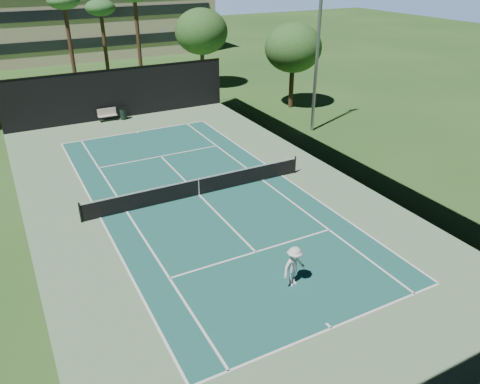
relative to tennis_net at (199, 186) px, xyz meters
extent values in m
plane|color=#2B541F|center=(0.00, 0.00, -0.56)|extent=(160.00, 160.00, 0.00)
cube|color=#678B61|center=(0.00, 0.00, -0.55)|extent=(18.00, 32.00, 0.01)
cube|color=#1C5A52|center=(0.00, 0.00, -0.55)|extent=(10.97, 23.77, 0.01)
cube|color=white|center=(0.00, -11.88, -0.54)|extent=(10.97, 0.10, 0.01)
cube|color=white|center=(0.00, 11.88, -0.54)|extent=(10.97, 0.10, 0.01)
cube|color=white|center=(0.00, -6.40, -0.54)|extent=(8.23, 0.10, 0.01)
cube|color=white|center=(0.00, 6.40, -0.54)|extent=(8.23, 0.10, 0.01)
cube|color=white|center=(-5.49, 0.00, -0.54)|extent=(0.10, 23.77, 0.01)
cube|color=white|center=(5.49, 0.00, -0.54)|extent=(0.10, 23.77, 0.01)
cube|color=white|center=(-4.12, 0.00, -0.54)|extent=(0.10, 23.77, 0.01)
cube|color=white|center=(4.12, 0.00, -0.54)|extent=(0.10, 23.77, 0.01)
cube|color=white|center=(0.00, 0.00, -0.54)|extent=(0.10, 12.80, 0.01)
cube|color=white|center=(0.00, -11.73, -0.54)|extent=(0.10, 0.30, 0.01)
cube|color=white|center=(0.00, 11.73, -0.54)|extent=(0.10, 0.30, 0.01)
cylinder|color=black|center=(-6.40, 0.00, -0.01)|extent=(0.10, 0.10, 1.10)
cylinder|color=black|center=(6.40, 0.00, -0.01)|extent=(0.10, 0.10, 1.10)
cube|color=black|center=(0.00, 0.00, -0.06)|extent=(12.80, 0.02, 0.92)
cube|color=white|center=(0.00, 0.00, 0.43)|extent=(12.80, 0.04, 0.07)
cube|color=white|center=(0.00, 0.00, -0.06)|extent=(0.05, 0.03, 0.92)
cube|color=black|center=(0.00, 16.00, 1.44)|extent=(18.00, 0.04, 4.00)
cube|color=black|center=(0.00, -16.00, 1.44)|extent=(18.00, 0.04, 4.00)
cube|color=black|center=(9.00, 0.00, 1.44)|extent=(0.04, 32.00, 4.00)
cube|color=black|center=(-9.00, 0.00, 1.44)|extent=(0.04, 32.00, 4.00)
cube|color=black|center=(0.00, 16.00, 3.44)|extent=(18.00, 0.06, 0.06)
imported|color=silver|center=(0.21, -9.11, 0.33)|extent=(1.26, 0.89, 1.77)
sphere|color=#BDD630|center=(-1.74, -12.12, -0.53)|extent=(0.06, 0.06, 0.06)
sphere|color=#CCE133|center=(-0.09, 0.67, -0.52)|extent=(0.08, 0.08, 0.08)
sphere|color=#B7CD2E|center=(-1.12, 1.90, -0.53)|extent=(0.06, 0.06, 0.06)
sphere|color=gold|center=(-4.04, 4.76, -0.52)|extent=(0.07, 0.07, 0.07)
cube|color=#C1B5A0|center=(-1.26, 15.57, -0.11)|extent=(1.50, 0.45, 0.05)
cube|color=beige|center=(-1.26, 15.77, 0.19)|extent=(1.50, 0.06, 0.55)
cube|color=black|center=(-1.86, 15.57, -0.35)|extent=(0.06, 0.40, 0.42)
cube|color=black|center=(-0.66, 15.57, -0.35)|extent=(0.06, 0.40, 0.42)
cylinder|color=black|center=(-0.02, 15.42, -0.11)|extent=(0.52, 0.52, 0.90)
cylinder|color=black|center=(-0.02, 15.42, 0.36)|extent=(0.56, 0.56, 0.05)
cylinder|color=#4F3121|center=(-2.00, 24.00, 3.72)|extent=(0.36, 0.36, 8.55)
ellipsoid|color=#397032|center=(-2.00, 24.00, 7.99)|extent=(2.80, 2.80, 1.54)
cylinder|color=#442F1D|center=(1.50, 26.00, 3.27)|extent=(0.36, 0.36, 7.65)
ellipsoid|color=#2A5E2A|center=(1.50, 26.00, 7.09)|extent=(2.80, 2.80, 1.54)
cylinder|color=#462E1E|center=(4.00, 23.00, 3.94)|extent=(0.36, 0.36, 9.00)
cylinder|color=#45321D|center=(10.00, 22.00, 1.20)|extent=(0.40, 0.40, 3.52)
ellipsoid|color=#2B5521|center=(10.00, 22.00, 4.88)|extent=(5.12, 5.12, 4.35)
cylinder|color=#45301D|center=(14.00, 12.00, 1.09)|extent=(0.40, 0.40, 3.30)
ellipsoid|color=#2C5822|center=(14.00, 12.00, 4.54)|extent=(4.80, 4.80, 4.08)
cube|color=beige|center=(0.00, 46.00, 3.44)|extent=(40.00, 12.00, 8.00)
cube|color=black|center=(0.00, 39.95, 1.84)|extent=(38.00, 0.15, 1.20)
cube|color=black|center=(0.00, 39.95, 5.24)|extent=(38.00, 0.15, 1.20)
cylinder|color=#919399|center=(12.00, 6.00, 5.44)|extent=(0.24, 0.24, 12.00)
camera|label=1|loc=(-8.86, -21.62, 11.38)|focal=35.00mm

